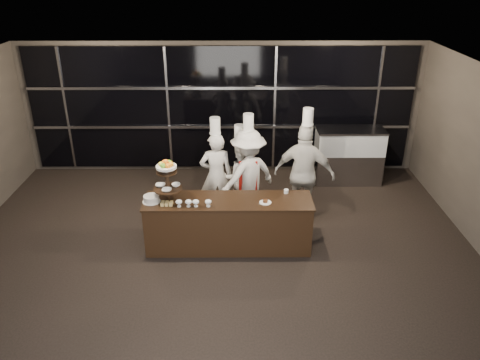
{
  "coord_description": "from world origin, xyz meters",
  "views": [
    {
      "loc": [
        0.35,
        -5.31,
        4.59
      ],
      "look_at": [
        0.4,
        1.94,
        1.15
      ],
      "focal_mm": 35.0,
      "sensor_mm": 36.0,
      "label": 1
    }
  ],
  "objects_px": {
    "chef_a": "(216,174)",
    "chef_b": "(239,176)",
    "display_case": "(349,153)",
    "chef_c": "(248,175)",
    "layer_cake": "(151,199)",
    "buffet_counter": "(229,223)",
    "chef_d": "(304,173)",
    "display_stand": "(167,178)"
  },
  "relations": [
    {
      "from": "display_stand",
      "to": "chef_b",
      "type": "distance_m",
      "value": 1.84
    },
    {
      "from": "chef_c",
      "to": "chef_b",
      "type": "bearing_deg",
      "value": 122.72
    },
    {
      "from": "chef_b",
      "to": "display_case",
      "type": "bearing_deg",
      "value": 29.47
    },
    {
      "from": "display_case",
      "to": "chef_d",
      "type": "distance_m",
      "value": 2.14
    },
    {
      "from": "layer_cake",
      "to": "chef_d",
      "type": "height_order",
      "value": "chef_d"
    },
    {
      "from": "chef_a",
      "to": "chef_c",
      "type": "xyz_separation_m",
      "value": [
        0.6,
        -0.1,
        0.03
      ]
    },
    {
      "from": "chef_b",
      "to": "chef_c",
      "type": "bearing_deg",
      "value": -57.28
    },
    {
      "from": "display_stand",
      "to": "chef_c",
      "type": "relative_size",
      "value": 0.36
    },
    {
      "from": "display_stand",
      "to": "chef_c",
      "type": "bearing_deg",
      "value": 37.38
    },
    {
      "from": "display_case",
      "to": "chef_b",
      "type": "relative_size",
      "value": 0.82
    },
    {
      "from": "buffet_counter",
      "to": "layer_cake",
      "type": "relative_size",
      "value": 9.47
    },
    {
      "from": "display_stand",
      "to": "chef_c",
      "type": "xyz_separation_m",
      "value": [
        1.36,
        1.04,
        -0.43
      ]
    },
    {
      "from": "display_case",
      "to": "chef_a",
      "type": "relative_size",
      "value": 0.74
    },
    {
      "from": "layer_cake",
      "to": "chef_d",
      "type": "bearing_deg",
      "value": 20.27
    },
    {
      "from": "chef_a",
      "to": "chef_b",
      "type": "relative_size",
      "value": 1.11
    },
    {
      "from": "layer_cake",
      "to": "chef_a",
      "type": "xyz_separation_m",
      "value": [
        1.03,
        1.18,
        -0.1
      ]
    },
    {
      "from": "chef_d",
      "to": "chef_b",
      "type": "bearing_deg",
      "value": 163.99
    },
    {
      "from": "display_case",
      "to": "chef_c",
      "type": "bearing_deg",
      "value": -144.43
    },
    {
      "from": "buffet_counter",
      "to": "chef_a",
      "type": "height_order",
      "value": "chef_a"
    },
    {
      "from": "buffet_counter",
      "to": "display_stand",
      "type": "xyz_separation_m",
      "value": [
        -1.0,
        -0.0,
        0.87
      ]
    },
    {
      "from": "buffet_counter",
      "to": "chef_c",
      "type": "bearing_deg",
      "value": 71.08
    },
    {
      "from": "layer_cake",
      "to": "display_case",
      "type": "relative_size",
      "value": 0.2
    },
    {
      "from": "chef_b",
      "to": "chef_d",
      "type": "distance_m",
      "value": 1.27
    },
    {
      "from": "chef_b",
      "to": "chef_c",
      "type": "distance_m",
      "value": 0.33
    },
    {
      "from": "layer_cake",
      "to": "chef_c",
      "type": "bearing_deg",
      "value": 33.58
    },
    {
      "from": "chef_a",
      "to": "chef_d",
      "type": "relative_size",
      "value": 0.9
    },
    {
      "from": "chef_c",
      "to": "display_stand",
      "type": "bearing_deg",
      "value": -142.62
    },
    {
      "from": "buffet_counter",
      "to": "chef_c",
      "type": "relative_size",
      "value": 1.35
    },
    {
      "from": "display_case",
      "to": "chef_c",
      "type": "height_order",
      "value": "chef_c"
    },
    {
      "from": "chef_d",
      "to": "chef_a",
      "type": "bearing_deg",
      "value": 173.33
    },
    {
      "from": "chef_a",
      "to": "layer_cake",
      "type": "bearing_deg",
      "value": -131.12
    },
    {
      "from": "display_stand",
      "to": "chef_b",
      "type": "height_order",
      "value": "chef_b"
    },
    {
      "from": "chef_a",
      "to": "chef_d",
      "type": "xyz_separation_m",
      "value": [
        1.65,
        -0.19,
        0.1
      ]
    },
    {
      "from": "display_case",
      "to": "chef_c",
      "type": "distance_m",
      "value": 2.81
    },
    {
      "from": "chef_b",
      "to": "chef_d",
      "type": "relative_size",
      "value": 0.81
    },
    {
      "from": "buffet_counter",
      "to": "chef_c",
      "type": "xyz_separation_m",
      "value": [
        0.35,
        1.03,
        0.44
      ]
    },
    {
      "from": "display_case",
      "to": "chef_a",
      "type": "bearing_deg",
      "value": -152.0
    },
    {
      "from": "display_stand",
      "to": "chef_a",
      "type": "height_order",
      "value": "chef_a"
    },
    {
      "from": "display_stand",
      "to": "chef_d",
      "type": "bearing_deg",
      "value": 21.38
    },
    {
      "from": "chef_b",
      "to": "layer_cake",
      "type": "bearing_deg",
      "value": -137.8
    },
    {
      "from": "chef_c",
      "to": "chef_a",
      "type": "bearing_deg",
      "value": 170.82
    },
    {
      "from": "display_case",
      "to": "display_stand",
      "type": "bearing_deg",
      "value": -143.75
    }
  ]
}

